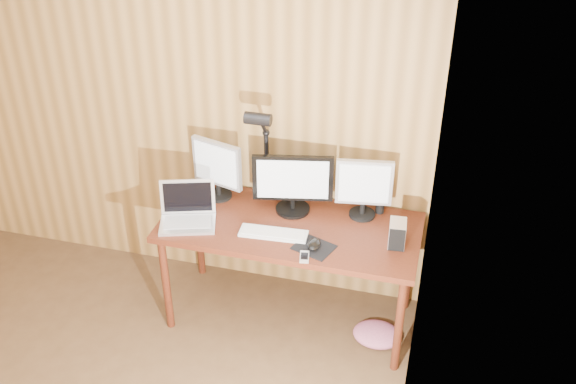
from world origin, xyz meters
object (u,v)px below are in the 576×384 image
at_px(monitor_center, 293,183).
at_px(monitor_left, 217,168).
at_px(desk, 293,234).
at_px(speaker, 380,204).
at_px(desk_lamp, 262,141).
at_px(phone, 304,257).
at_px(mouse, 314,244).
at_px(monitor_right, 364,187).
at_px(keyboard, 273,233).
at_px(hard_drive, 397,234).
at_px(laptop, 188,212).

bearing_deg(monitor_center, monitor_left, 164.03).
bearing_deg(desk, monitor_left, 167.08).
bearing_deg(speaker, desk_lamp, -175.51).
bearing_deg(phone, mouse, 63.05).
distance_m(monitor_left, mouse, 0.85).
distance_m(monitor_right, phone, 0.61).
bearing_deg(phone, desk_lamp, 116.69).
height_order(monitor_center, keyboard, monitor_center).
relative_size(desk, monitor_left, 3.94).
bearing_deg(monitor_right, phone, -124.76).
bearing_deg(hard_drive, monitor_center, 159.57).
relative_size(monitor_left, monitor_right, 1.03).
distance_m(mouse, speaker, 0.57).
distance_m(hard_drive, speaker, 0.35).
bearing_deg(speaker, keyboard, -145.34).
relative_size(keyboard, phone, 3.69).
distance_m(speaker, desk_lamp, 0.84).
relative_size(monitor_right, hard_drive, 2.55).
height_order(hard_drive, speaker, hard_drive).
distance_m(desk, hard_drive, 0.70).
xyz_separation_m(monitor_left, laptop, (-0.09, -0.31, -0.16)).
xyz_separation_m(monitor_center, monitor_left, (-0.51, 0.04, 0.01)).
bearing_deg(speaker, monitor_center, -167.47).
bearing_deg(hard_drive, laptop, 178.84).
distance_m(monitor_center, keyboard, 0.35).
bearing_deg(mouse, keyboard, -175.99).
bearing_deg(monitor_right, laptop, -171.44).
distance_m(desk, keyboard, 0.25).
bearing_deg(monitor_center, monitor_right, -4.98).
bearing_deg(phone, hard_drive, 17.22).
bearing_deg(monitor_left, desk, 3.03).
bearing_deg(desk_lamp, hard_drive, -5.03).
bearing_deg(monitor_left, speaker, 20.55).
bearing_deg(keyboard, hard_drive, 3.57).
bearing_deg(laptop, desk, -1.43).
relative_size(hard_drive, desk_lamp, 0.22).
distance_m(desk, desk_lamp, 0.62).
bearing_deg(mouse, hard_drive, 35.94).
bearing_deg(phone, desk, 102.85).
relative_size(phone, desk_lamp, 0.16).
height_order(laptop, mouse, laptop).
distance_m(monitor_center, speaker, 0.57).
relative_size(laptop, mouse, 3.46).
bearing_deg(mouse, desk_lamp, 153.89).
height_order(keyboard, speaker, speaker).
height_order(desk, hard_drive, hard_drive).
bearing_deg(monitor_right, speaker, 24.03).
xyz_separation_m(keyboard, desk_lamp, (-0.17, 0.35, 0.43)).
height_order(laptop, hard_drive, laptop).
height_order(mouse, phone, mouse).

